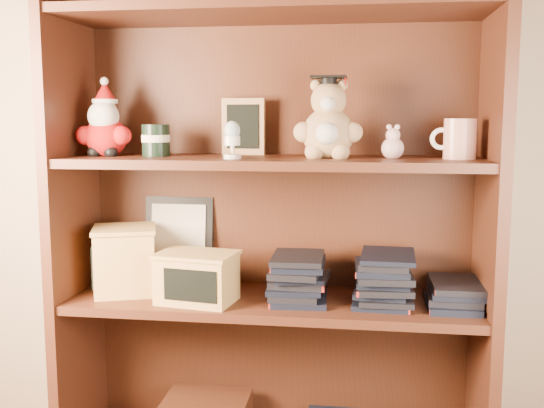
{
  "coord_description": "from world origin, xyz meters",
  "views": [
    {
      "loc": [
        0.31,
        -0.43,
        1.06
      ],
      "look_at": [
        0.06,
        1.3,
        0.82
      ],
      "focal_mm": 42.0,
      "sensor_mm": 36.0,
      "label": 1
    }
  ],
  "objects_px": {
    "treats_box": "(125,260)",
    "bookcase": "(274,216)",
    "teacher_mug": "(459,139)",
    "grad_teddy_bear": "(328,126)"
  },
  "relations": [
    {
      "from": "treats_box",
      "to": "bookcase",
      "type": "bearing_deg",
      "value": 6.81
    },
    {
      "from": "teacher_mug",
      "to": "bookcase",
      "type": "bearing_deg",
      "value": 174.22
    },
    {
      "from": "bookcase",
      "to": "grad_teddy_bear",
      "type": "bearing_deg",
      "value": -20.17
    },
    {
      "from": "grad_teddy_bear",
      "to": "treats_box",
      "type": "distance_m",
      "value": 0.7
    },
    {
      "from": "teacher_mug",
      "to": "treats_box",
      "type": "xyz_separation_m",
      "value": [
        -0.93,
        -0.0,
        -0.35
      ]
    },
    {
      "from": "bookcase",
      "to": "treats_box",
      "type": "bearing_deg",
      "value": -173.19
    },
    {
      "from": "bookcase",
      "to": "treats_box",
      "type": "distance_m",
      "value": 0.45
    },
    {
      "from": "grad_teddy_bear",
      "to": "teacher_mug",
      "type": "relative_size",
      "value": 1.89
    },
    {
      "from": "bookcase",
      "to": "treats_box",
      "type": "xyz_separation_m",
      "value": [
        -0.43,
        -0.05,
        -0.13
      ]
    },
    {
      "from": "grad_teddy_bear",
      "to": "teacher_mug",
      "type": "xyz_separation_m",
      "value": [
        0.34,
        0.01,
        -0.03
      ]
    }
  ]
}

